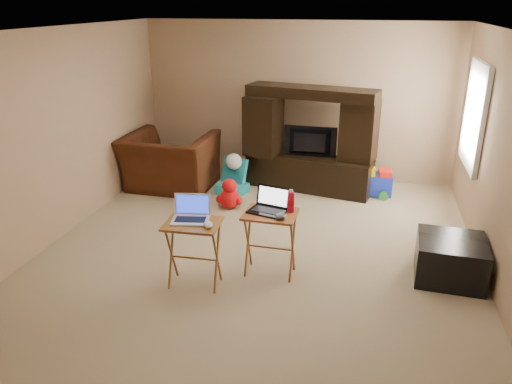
% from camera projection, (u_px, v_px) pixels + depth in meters
% --- Properties ---
extents(floor, '(5.50, 5.50, 0.00)m').
position_uv_depth(floor, '(260.00, 248.00, 5.97)').
color(floor, tan).
rests_on(floor, ground).
extents(ceiling, '(5.50, 5.50, 0.00)m').
position_uv_depth(ceiling, '(260.00, 30.00, 5.07)').
color(ceiling, silver).
rests_on(ceiling, ground).
extents(wall_back, '(5.00, 0.00, 5.00)m').
position_uv_depth(wall_back, '(297.00, 102.00, 8.02)').
color(wall_back, tan).
rests_on(wall_back, ground).
extents(wall_front, '(5.00, 0.00, 5.00)m').
position_uv_depth(wall_front, '(162.00, 270.00, 3.02)').
color(wall_front, tan).
rests_on(wall_front, ground).
extents(wall_left, '(0.00, 5.50, 5.50)m').
position_uv_depth(wall_left, '(59.00, 135.00, 6.05)').
color(wall_left, tan).
rests_on(wall_left, ground).
extents(wall_right, '(0.00, 5.50, 5.50)m').
position_uv_depth(wall_right, '(503.00, 163.00, 5.00)').
color(wall_right, tan).
rests_on(wall_right, ground).
extents(window_pane, '(0.00, 1.20, 1.20)m').
position_uv_depth(window_pane, '(476.00, 116.00, 6.36)').
color(window_pane, white).
rests_on(window_pane, ground).
extents(window_frame, '(0.06, 1.14, 1.34)m').
position_uv_depth(window_frame, '(474.00, 116.00, 6.36)').
color(window_frame, white).
rests_on(window_frame, ground).
extents(entertainment_center, '(2.00, 0.86, 1.59)m').
position_uv_depth(entertainment_center, '(310.00, 140.00, 7.57)').
color(entertainment_center, black).
rests_on(entertainment_center, floor).
extents(television, '(0.81, 0.12, 0.47)m').
position_uv_depth(television, '(309.00, 143.00, 7.54)').
color(television, black).
rests_on(television, entertainment_center).
extents(recliner, '(1.35, 1.19, 0.85)m').
position_uv_depth(recliner, '(170.00, 162.00, 7.75)').
color(recliner, '#491D0F').
rests_on(recliner, floor).
extents(child_rocker, '(0.53, 0.57, 0.53)m').
position_uv_depth(child_rocker, '(232.00, 177.00, 7.58)').
color(child_rocker, teal).
rests_on(child_rocker, floor).
extents(plush_toy, '(0.40, 0.34, 0.45)m').
position_uv_depth(plush_toy, '(230.00, 193.00, 7.05)').
color(plush_toy, red).
rests_on(plush_toy, floor).
extents(push_toy, '(0.65, 0.49, 0.47)m').
position_uv_depth(push_toy, '(371.00, 180.00, 7.53)').
color(push_toy, '#182DC2').
rests_on(push_toy, floor).
extents(ottoman, '(0.73, 0.73, 0.44)m').
position_uv_depth(ottoman, '(450.00, 259.00, 5.27)').
color(ottoman, black).
rests_on(ottoman, floor).
extents(tray_table_left, '(0.56, 0.46, 0.71)m').
position_uv_depth(tray_table_left, '(194.00, 254.00, 5.10)').
color(tray_table_left, '#996225').
rests_on(tray_table_left, floor).
extents(tray_table_right, '(0.56, 0.45, 0.71)m').
position_uv_depth(tray_table_right, '(270.00, 244.00, 5.31)').
color(tray_table_right, '#A35B27').
rests_on(tray_table_right, floor).
extents(laptop_left, '(0.42, 0.36, 0.24)m').
position_uv_depth(laptop_left, '(190.00, 210.00, 4.96)').
color(laptop_left, silver).
rests_on(laptop_left, tray_table_left).
extents(laptop_right, '(0.43, 0.38, 0.24)m').
position_uv_depth(laptop_right, '(267.00, 201.00, 5.16)').
color(laptop_right, black).
rests_on(laptop_right, tray_table_right).
extents(mouse_left, '(0.14, 0.17, 0.06)m').
position_uv_depth(mouse_left, '(208.00, 225.00, 4.85)').
color(mouse_left, silver).
rests_on(mouse_left, tray_table_left).
extents(mouse_right, '(0.14, 0.17, 0.06)m').
position_uv_depth(mouse_right, '(281.00, 216.00, 5.03)').
color(mouse_right, '#444449').
rests_on(mouse_right, tray_table_right).
extents(water_bottle, '(0.07, 0.07, 0.22)m').
position_uv_depth(water_bottle, '(291.00, 202.00, 5.17)').
color(water_bottle, red).
rests_on(water_bottle, tray_table_right).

